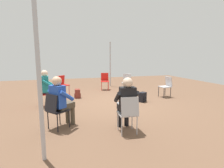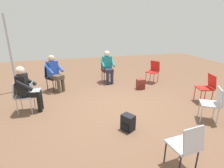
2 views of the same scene
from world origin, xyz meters
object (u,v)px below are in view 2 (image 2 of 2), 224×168
backpack_near_laptop_user (141,85)px  person_in_teal (108,65)px  chair_southeast (153,70)px  chair_east (107,69)px  chair_north (21,94)px  chair_south (207,86)px  chair_northeast (52,76)px  person_with_laptop (27,87)px  chair_southwest (213,102)px  person_in_blue (55,71)px  backpack_by_empty_chair (128,123)px  chair_west (186,145)px

backpack_near_laptop_user → person_in_teal: bearing=42.2°
chair_southeast → chair_east: size_ratio=1.00×
chair_north → backpack_near_laptop_user: size_ratio=2.36×
chair_south → backpack_near_laptop_user: bearing=55.7°
chair_northeast → person_in_teal: person_in_teal is taller
chair_north → chair_southeast: (1.32, -4.49, 0.00)m
person_with_laptop → chair_northeast: bearing=166.1°
chair_southwest → chair_east: size_ratio=1.00×
chair_northeast → person_in_teal: 2.10m
person_with_laptop → person_in_blue: (1.40, -0.63, 0.00)m
chair_south → backpack_near_laptop_user: (1.51, 1.42, -0.34)m
person_in_blue → backpack_by_empty_chair: person_in_blue is taller
chair_southwest → person_in_blue: (3.08, 3.66, 0.20)m
person_with_laptop → backpack_by_empty_chair: person_with_laptop is taller
chair_south → chair_southeast: bearing=29.5°
chair_east → chair_west: size_ratio=1.00×
chair_northeast → chair_west: (-4.35, -2.15, 0.00)m
chair_south → chair_west: size_ratio=1.00×
chair_north → person_in_teal: (1.79, -2.77, 0.20)m
chair_northeast → backpack_by_empty_chair: size_ratio=2.36×
person_in_blue → person_in_teal: 2.01m
person_with_laptop → backpack_near_laptop_user: (0.76, -3.54, -0.53)m
person_in_teal → backpack_by_empty_chair: (-3.32, 0.38, -0.54)m
chair_southeast → person_in_blue: size_ratio=0.69×
chair_southwest → backpack_by_empty_chair: size_ratio=2.36×
chair_southeast → person_in_teal: (0.47, 1.73, 0.20)m
backpack_by_empty_chair → chair_southeast: bearing=-36.5°
chair_east → backpack_near_laptop_user: size_ratio=2.36×
chair_south → chair_southwest: 1.14m
chair_east → chair_west: (-4.79, -0.08, 0.00)m
chair_southeast → chair_north: bearing=72.8°
person_in_teal → backpack_near_laptop_user: (-1.04, -0.95, -0.54)m
chair_southwest → person_with_laptop: (1.68, 4.29, 0.20)m
chair_northeast → backpack_near_laptop_user: 3.13m
chair_southwest → person_in_blue: size_ratio=0.69×
person_with_laptop → chair_east: bearing=132.3°
chair_southwest → chair_north: bearing=101.4°
backpack_near_laptop_user → backpack_by_empty_chair: (-2.27, 1.32, 0.00)m
chair_southwest → person_with_laptop: size_ratio=0.69×
person_with_laptop → person_in_blue: same height
chair_southwest → chair_southeast: (3.01, -0.04, 0.00)m
chair_southwest → chair_west: (-1.14, 1.61, 0.00)m
chair_northeast → chair_southeast: bearing=137.6°
chair_west → person_in_blue: person_in_blue is taller
person_in_teal → chair_north: bearing=30.6°
chair_south → person_with_laptop: 5.02m
chair_southwest → backpack_near_laptop_user: (2.44, 0.74, -0.34)m
person_in_teal → backpack_near_laptop_user: size_ratio=3.44×
chair_north → person_with_laptop: (-0.01, -0.17, 0.20)m
chair_southeast → backpack_near_laptop_user: bearing=92.7°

